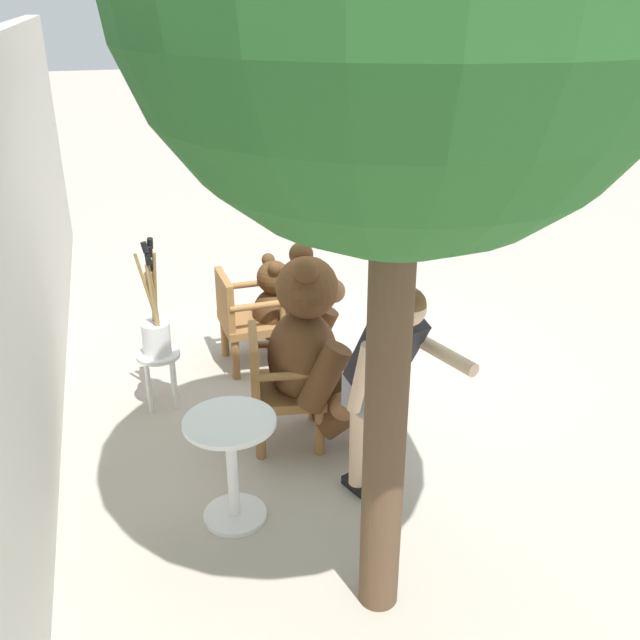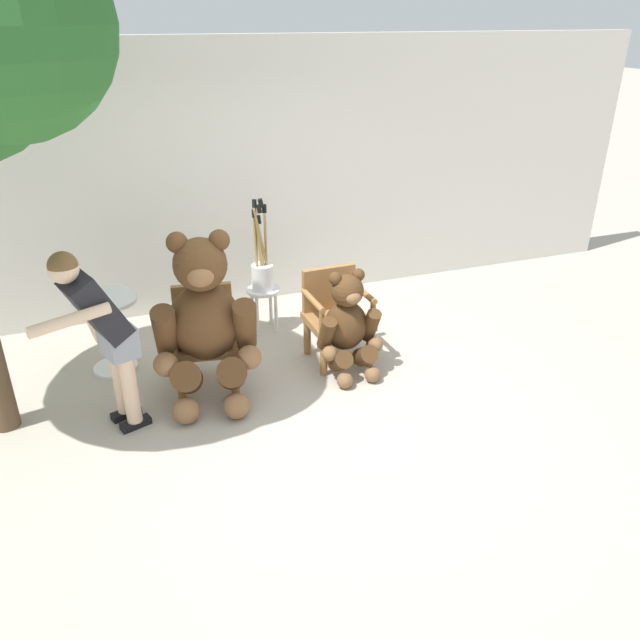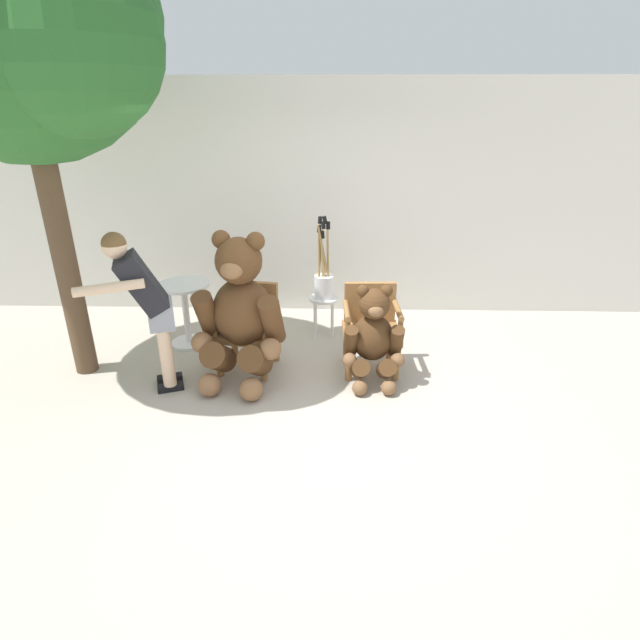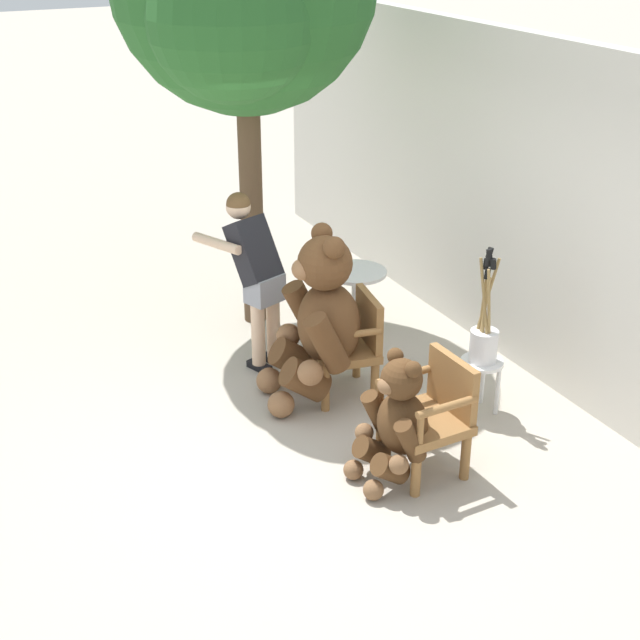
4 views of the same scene
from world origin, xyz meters
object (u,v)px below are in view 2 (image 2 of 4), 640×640
person_visitor (101,326)px  white_stool (264,298)px  teddy_bear_small (348,324)px  round_side_table (109,326)px  brush_bucket (262,269)px  wooden_chair_right (336,313)px  teddy_bear_large (205,321)px  wooden_chair_left (205,334)px

person_visitor → white_stool: person_visitor is taller
white_stool → teddy_bear_small: bearing=-65.7°
white_stool → round_side_table: 1.56m
person_visitor → brush_bucket: 2.02m
wooden_chair_right → person_visitor: size_ratio=0.56×
teddy_bear_large → wooden_chair_right: bearing=11.7°
wooden_chair_left → teddy_bear_small: (1.23, -0.29, 0.02)m
teddy_bear_large → round_side_table: (-0.75, 0.74, -0.27)m
white_stool → round_side_table: size_ratio=0.64×
person_visitor → round_side_table: bearing=87.3°
wooden_chair_right → white_stool: 0.93m
white_stool → person_visitor: bearing=-141.2°
teddy_bear_small → brush_bucket: bearing=114.5°
teddy_bear_large → person_visitor: bearing=-164.9°
person_visitor → brush_bucket: bearing=38.9°
teddy_bear_large → teddy_bear_small: size_ratio=1.49×
wooden_chair_left → round_side_table: size_ratio=1.19×
teddy_bear_small → white_stool: (-0.49, 1.08, -0.13)m
brush_bucket → white_stool: bearing=29.2°
wooden_chair_right → white_stool: bearing=121.6°
wooden_chair_right → person_visitor: bearing=-167.0°
wooden_chair_right → brush_bucket: 0.95m
teddy_bear_small → person_visitor: person_visitor is taller
wooden_chair_left → person_visitor: person_visitor is taller
round_side_table → person_visitor: bearing=-92.7°
wooden_chair_left → teddy_bear_small: teddy_bear_small is taller
wooden_chair_left → wooden_chair_right: bearing=0.0°
wooden_chair_left → round_side_table: wooden_chair_left is taller
wooden_chair_left → brush_bucket: size_ratio=0.91×
person_visitor → brush_bucket: (1.56, 1.26, -0.23)m
wooden_chair_left → wooden_chair_right: 1.23m
wooden_chair_right → person_visitor: person_visitor is taller
teddy_bear_large → brush_bucket: 1.30m
teddy_bear_small → wooden_chair_right: bearing=90.7°
teddy_bear_small → white_stool: bearing=114.3°
person_visitor → round_side_table: size_ratio=2.12×
teddy_bear_small → round_side_table: (-2.01, 0.77, -0.03)m
brush_bucket → round_side_table: size_ratio=1.31×
wooden_chair_right → brush_bucket: bearing=121.8°
person_visitor → white_stool: size_ratio=3.32×
white_stool → teddy_bear_large: bearing=-126.3°
wooden_chair_left → teddy_bear_small: bearing=-13.4°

